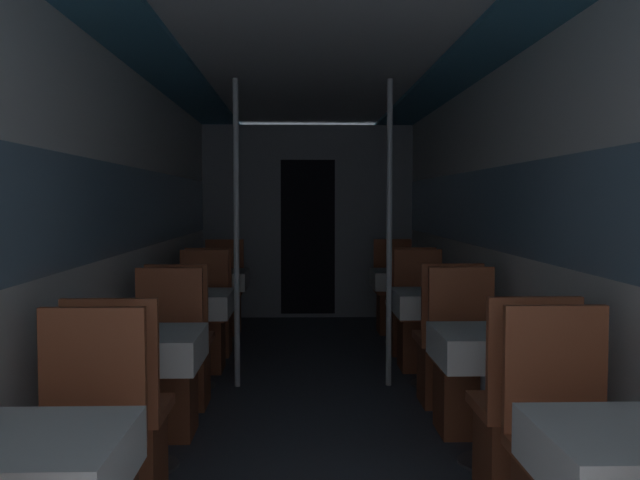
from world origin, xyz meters
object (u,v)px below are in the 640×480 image
dining_table_right_1 (490,353)px  chair_left_near_2 (181,362)px  dining_table_left_2 (192,308)px  dining_table_left_3 (217,283)px  chair_right_far_3 (394,304)px  support_pole_left_2 (236,234)px  chair_left_far_3 (223,305)px  dining_table_right_3 (402,283)px  chair_right_near_3 (410,321)px  dining_table_right_2 (433,307)px  chair_right_far_1 (466,381)px  chair_left_far_1 (165,384)px  chair_left_far_2 (202,333)px  chair_right_near_1 (521,440)px  chair_left_near_3 (211,321)px  dining_table_left_0 (25,476)px  chair_right_near_2 (447,360)px  chair_right_far_2 (420,332)px  chair_left_near_1 (121,444)px  support_pole_right_2 (389,234)px  dining_table_left_1 (146,355)px  dining_table_right_0 (637,469)px

dining_table_right_1 → chair_left_near_2: bearing=148.7°
dining_table_left_2 → chair_left_near_2: bearing=-90.0°
dining_table_left_3 → chair_right_far_3: (1.79, 0.53, -0.28)m
support_pole_left_2 → chair_right_far_3: (1.46, 2.14, -0.84)m
dining_table_right_1 → chair_left_far_3: bearing=115.5°
support_pole_left_2 → dining_table_right_3: 2.25m
chair_left_near_2 → chair_right_near_3: bearing=42.0°
dining_table_right_2 → chair_right_far_1: bearing=-90.0°
chair_left_far_1 → chair_right_far_1: same height
chair_left_far_2 → dining_table_right_1: chair_left_far_2 is taller
chair_left_far_1 → dining_table_right_1: chair_left_far_1 is taller
chair_right_near_1 → chair_right_far_1: bearing=90.0°
chair_left_far_2 → chair_right_far_1: same height
chair_left_far_2 → dining_table_right_3: 2.12m
chair_left_far_2 → chair_left_near_3: (0.00, 0.56, 0.00)m
dining_table_left_0 → chair_left_far_3: chair_left_far_3 is taller
dining_table_right_1 → chair_right_far_3: size_ratio=0.73×
dining_table_left_2 → chair_right_near_2: chair_right_near_2 is taller
dining_table_right_1 → chair_right_far_2: chair_right_far_2 is taller
chair_left_far_3 → chair_right_near_3: same height
dining_table_left_0 → dining_table_left_2: size_ratio=1.00×
dining_table_right_3 → chair_left_near_2: bearing=-129.9°
chair_right_far_1 → chair_right_far_2: bearing=-90.0°
chair_left_near_1 → chair_right_near_1: bearing=0.0°
chair_left_far_1 → dining_table_right_1: size_ratio=1.38×
chair_left_near_1 → dining_table_right_1: 1.89m
chair_right_far_2 → dining_table_left_2: bearing=16.3°
chair_left_far_3 → chair_right_far_3: same height
dining_table_right_2 → chair_right_near_1: bearing=-90.0°
chair_left_near_1 → chair_right_far_1: bearing=30.4°
support_pole_right_2 → chair_right_near_3: (0.33, 1.09, -0.84)m
dining_table_left_1 → dining_table_right_0: bearing=-42.0°
dining_table_left_1 → dining_table_left_3: bearing=90.0°
dining_table_left_0 → dining_table_right_1: (1.79, 1.62, 0.00)m
chair_left_far_3 → chair_right_near_3: 2.08m
dining_table_left_3 → chair_left_far_2: bearing=-90.0°
dining_table_right_3 → chair_left_near_3: bearing=-163.7°
chair_left_far_1 → dining_table_right_3: (1.79, 2.71, 0.28)m
dining_table_left_3 → chair_right_far_3: 1.89m
chair_right_near_3 → dining_table_left_2: bearing=-148.7°
dining_table_right_0 → chair_right_near_1: bearing=90.0°
chair_left_near_1 → dining_table_left_1: bearing=90.0°
dining_table_right_3 → chair_left_near_1: bearing=-115.5°
chair_left_far_3 → chair_right_far_1: (1.79, -3.23, 0.00)m
chair_left_near_1 → chair_right_far_1: size_ratio=1.00×
dining_table_right_2 → dining_table_left_2: bearing=180.0°
chair_left_near_3 → chair_right_far_2: (1.79, -0.56, 0.00)m
chair_right_far_2 → dining_table_right_3: chair_right_far_2 is taller
dining_table_right_1 → dining_table_right_2: size_ratio=1.00×
chair_left_far_2 → chair_right_far_1: size_ratio=1.00×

